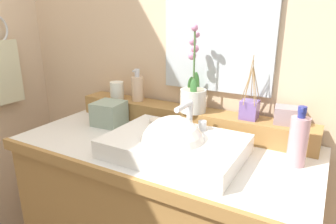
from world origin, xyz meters
TOP-DOWN VIEW (x-y plane):
  - wall_back at (0.00, 0.39)m, footprint 2.86×0.20m
  - back_ledge at (0.00, 0.21)m, footprint 1.11×0.12m
  - sink_basin at (0.09, -0.07)m, footprint 0.49×0.34m
  - soap_bar at (-0.04, 0.03)m, footprint 0.07×0.04m
  - potted_plant at (0.04, 0.19)m, footprint 0.11×0.13m
  - soap_dispenser at (-0.27, 0.21)m, footprint 0.06×0.06m
  - tumbler_cup at (-0.37, 0.19)m, footprint 0.07×0.07m
  - reed_diffuser at (0.28, 0.21)m, footprint 0.08×0.09m
  - trinket_box at (0.43, 0.23)m, footprint 0.11×0.09m
  - lotion_bottle at (0.48, 0.07)m, footprint 0.06×0.06m
  - tissue_box at (-0.33, 0.07)m, footprint 0.14×0.14m
  - mirror at (0.10, 0.28)m, footprint 0.49×0.02m
  - hand_towel at (-0.99, -0.00)m, footprint 0.02×0.20m

SIDE VIEW (x-z plane):
  - sink_basin at x=0.09m, z-range 0.73..1.00m
  - back_ledge at x=0.00m, z-range 0.83..0.92m
  - tissue_box at x=-0.33m, z-range 0.83..0.94m
  - soap_bar at x=-0.04m, z-range 0.90..0.92m
  - lotion_bottle at x=0.48m, z-range 0.82..1.02m
  - trinket_box at x=0.43m, z-range 0.92..0.98m
  - reed_diffuser at x=0.28m, z-range 0.83..1.09m
  - tumbler_cup at x=-0.37m, z-range 0.92..1.01m
  - soap_dispenser at x=-0.27m, z-range 0.91..1.06m
  - potted_plant at x=0.04m, z-range 0.81..1.18m
  - hand_towel at x=-0.99m, z-range 0.86..1.19m
  - wall_back at x=0.00m, z-range 0.00..2.52m
  - mirror at x=0.10m, z-range 1.00..1.59m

